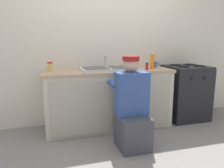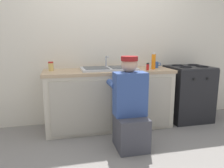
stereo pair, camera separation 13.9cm
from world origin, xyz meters
TOP-DOWN VIEW (x-y plane):
  - ground_plane at (0.00, 0.00)m, footprint 12.00×12.00m
  - back_wall at (0.00, 0.65)m, footprint 6.00×0.10m
  - counter_cabinet at (0.00, 0.29)m, footprint 1.82×0.62m
  - countertop at (0.00, 0.30)m, footprint 1.86×0.62m
  - sink_double_basin at (0.00, 0.30)m, footprint 0.80×0.44m
  - stove_range at (1.32, 0.30)m, footprint 0.65×0.62m
  - plumber_person at (0.10, -0.40)m, footprint 0.42×0.61m
  - coffee_mug at (0.77, 0.36)m, footprint 0.13×0.08m
  - spice_bottle_red at (0.53, 0.12)m, footprint 0.04×0.04m
  - condiment_jar at (-0.81, 0.37)m, footprint 0.07×0.07m
  - soap_bottle_orange at (0.65, 0.21)m, footprint 0.06×0.06m

SIDE VIEW (x-z plane):
  - ground_plane at x=0.00m, z-range 0.00..0.00m
  - counter_cabinet at x=0.00m, z-range 0.00..0.82m
  - stove_range at x=1.32m, z-range 0.00..0.89m
  - plumber_person at x=0.10m, z-range -0.09..1.01m
  - countertop at x=0.00m, z-range 0.82..0.87m
  - sink_double_basin at x=0.00m, z-range 0.79..0.98m
  - coffee_mug at x=0.77m, z-range 0.87..0.96m
  - spice_bottle_red at x=0.53m, z-range 0.86..0.97m
  - condiment_jar at x=-0.81m, z-range 0.87..0.99m
  - soap_bottle_orange at x=0.65m, z-range 0.85..1.10m
  - back_wall at x=0.00m, z-range 0.00..2.50m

